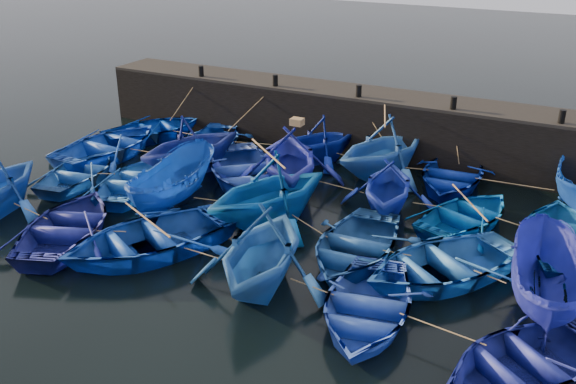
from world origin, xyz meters
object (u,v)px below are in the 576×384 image
at_px(boat_8, 244,170).
at_px(boat_0, 154,129).
at_px(boat_13, 80,172).
at_px(wooden_crate, 297,122).

bearing_deg(boat_8, boat_0, 115.84).
xyz_separation_m(boat_0, boat_8, (6.56, -2.78, 0.09)).
bearing_deg(boat_0, boat_8, -176.25).
relative_size(boat_8, boat_13, 1.31).
distance_m(boat_8, wooden_crate, 3.01).
bearing_deg(boat_13, boat_0, -91.96).
bearing_deg(wooden_crate, boat_13, -157.14).
bearing_deg(wooden_crate, boat_0, 164.91).
xyz_separation_m(boat_8, wooden_crate, (2.09, 0.45, 2.12)).
bearing_deg(boat_13, wooden_crate, -167.55).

